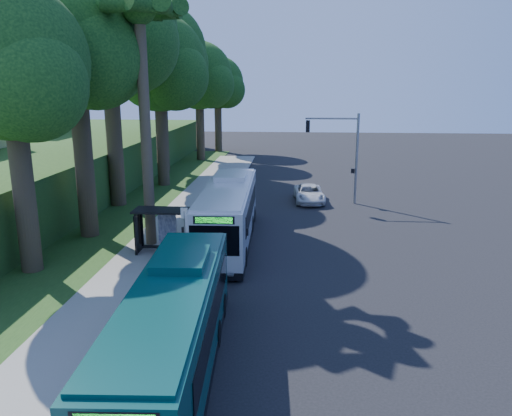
# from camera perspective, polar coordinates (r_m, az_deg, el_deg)

# --- Properties ---
(ground) EXTENTS (140.00, 140.00, 0.00)m
(ground) POSITION_cam_1_polar(r_m,az_deg,el_deg) (30.05, 4.19, -3.74)
(ground) COLOR black
(ground) RESTS_ON ground
(sidewalk) EXTENTS (4.50, 70.00, 0.12)m
(sidewalk) POSITION_cam_1_polar(r_m,az_deg,el_deg) (30.91, -9.48, -3.28)
(sidewalk) COLOR gray
(sidewalk) RESTS_ON ground
(red_curb) EXTENTS (0.25, 30.00, 0.13)m
(red_curb) POSITION_cam_1_polar(r_m,az_deg,el_deg) (26.72, -6.70, -5.95)
(red_curb) COLOR maroon
(red_curb) RESTS_ON ground
(grass_verge) EXTENTS (8.00, 70.00, 0.06)m
(grass_verge) POSITION_cam_1_polar(r_m,az_deg,el_deg) (37.19, -16.21, -0.75)
(grass_verge) COLOR #234719
(grass_verge) RESTS_ON ground
(bus_shelter) EXTENTS (3.20, 1.51, 2.55)m
(bus_shelter) POSITION_cam_1_polar(r_m,az_deg,el_deg) (27.76, -10.93, -1.57)
(bus_shelter) COLOR black
(bus_shelter) RESTS_ON ground
(stop_sign_pole) EXTENTS (0.35, 0.06, 3.17)m
(stop_sign_pole) POSITION_cam_1_polar(r_m,az_deg,el_deg) (25.25, -8.15, -2.37)
(stop_sign_pole) COLOR gray
(stop_sign_pole) RESTS_ON ground
(traffic_signal_pole) EXTENTS (4.10, 0.30, 7.00)m
(traffic_signal_pole) POSITION_cam_1_polar(r_m,az_deg,el_deg) (39.10, 9.99, 6.86)
(traffic_signal_pole) COLOR gray
(traffic_signal_pole) RESTS_ON ground
(palm_tree) EXTENTS (4.20, 4.20, 14.40)m
(palm_tree) POSITION_cam_1_polar(r_m,az_deg,el_deg) (28.53, -13.16, 20.17)
(palm_tree) COLOR #4C3F2D
(palm_tree) RESTS_ON ground
(hillside_backdrop) EXTENTS (24.00, 60.00, 8.80)m
(hillside_backdrop) POSITION_cam_1_polar(r_m,az_deg,el_deg) (51.47, -26.48, 5.05)
(hillside_backdrop) COLOR #234719
(hillside_backdrop) RESTS_ON ground
(tree_0) EXTENTS (8.40, 8.00, 15.70)m
(tree_0) POSITION_cam_1_polar(r_m,az_deg,el_deg) (31.26, -19.89, 16.99)
(tree_0) COLOR #382B1E
(tree_0) RESTS_ON ground
(tree_1) EXTENTS (10.50, 10.00, 18.26)m
(tree_1) POSITION_cam_1_polar(r_m,az_deg,el_deg) (39.15, -16.49, 18.71)
(tree_1) COLOR #382B1E
(tree_1) RESTS_ON ground
(tree_2) EXTENTS (8.82, 8.40, 15.12)m
(tree_2) POSITION_cam_1_polar(r_m,az_deg,el_deg) (46.20, -10.92, 15.41)
(tree_2) COLOR #382B1E
(tree_2) RESTS_ON ground
(tree_3) EXTENTS (10.08, 9.60, 17.28)m
(tree_3) POSITION_cam_1_polar(r_m,az_deg,el_deg) (54.49, -10.82, 16.74)
(tree_3) COLOR #382B1E
(tree_3) RESTS_ON ground
(tree_4) EXTENTS (8.40, 8.00, 14.14)m
(tree_4) POSITION_cam_1_polar(r_m,az_deg,el_deg) (61.68, -6.45, 14.45)
(tree_4) COLOR #382B1E
(tree_4) RESTS_ON ground
(tree_5) EXTENTS (7.35, 7.00, 12.86)m
(tree_5) POSITION_cam_1_polar(r_m,az_deg,el_deg) (69.40, -4.35, 13.80)
(tree_5) COLOR #382B1E
(tree_5) RESTS_ON ground
(tree_6) EXTENTS (7.56, 7.20, 13.74)m
(tree_6) POSITION_cam_1_polar(r_m,az_deg,el_deg) (26.05, -26.13, 13.88)
(tree_6) COLOR #382B1E
(tree_6) RESTS_ON ground
(white_bus) EXTENTS (3.06, 12.63, 3.74)m
(white_bus) POSITION_cam_1_polar(r_m,az_deg,el_deg) (29.35, -3.19, -0.45)
(white_bus) COLOR silver
(white_bus) RESTS_ON ground
(teal_bus) EXTENTS (3.12, 11.78, 3.47)m
(teal_bus) POSITION_cam_1_polar(r_m,az_deg,el_deg) (16.26, -9.44, -13.42)
(teal_bus) COLOR #0B3E3C
(teal_bus) RESTS_ON ground
(pickup) EXTENTS (2.55, 4.97, 1.34)m
(pickup) POSITION_cam_1_polar(r_m,az_deg,el_deg) (39.87, 6.09, 1.65)
(pickup) COLOR silver
(pickup) RESTS_ON ground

